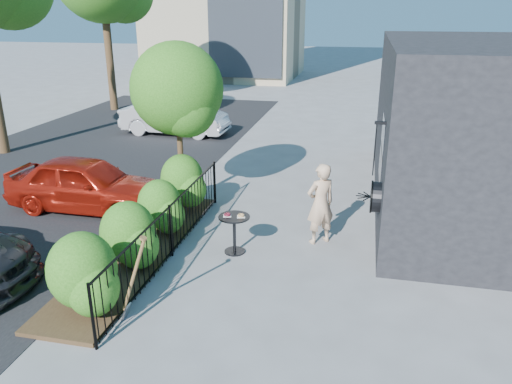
% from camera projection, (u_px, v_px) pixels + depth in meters
% --- Properties ---
extents(ground, '(120.00, 120.00, 0.00)m').
position_uv_depth(ground, '(245.00, 263.00, 9.73)').
color(ground, gray).
rests_on(ground, ground).
extents(shop_building, '(6.22, 9.00, 4.00)m').
position_uv_depth(shop_building, '(508.00, 126.00, 12.05)').
color(shop_building, black).
rests_on(shop_building, ground).
extents(fence, '(0.05, 6.05, 1.10)m').
position_uv_depth(fence, '(171.00, 230.00, 9.84)').
color(fence, black).
rests_on(fence, ground).
extents(planting_bed, '(1.30, 6.00, 0.08)m').
position_uv_depth(planting_bed, '(140.00, 251.00, 10.16)').
color(planting_bed, '#382616').
rests_on(planting_bed, ground).
extents(shrubs, '(1.10, 5.60, 1.24)m').
position_uv_depth(shrubs, '(144.00, 219.00, 10.00)').
color(shrubs, '#245E15').
rests_on(shrubs, ground).
extents(patio_tree, '(2.20, 2.20, 3.94)m').
position_uv_depth(patio_tree, '(179.00, 95.00, 11.75)').
color(patio_tree, '#3F2B19').
rests_on(patio_tree, ground).
extents(street, '(9.00, 30.00, 0.01)m').
position_uv_depth(street, '(26.00, 187.00, 13.89)').
color(street, black).
rests_on(street, ground).
extents(cafe_table, '(0.63, 0.63, 0.85)m').
position_uv_depth(cafe_table, '(234.00, 227.00, 10.00)').
color(cafe_table, black).
rests_on(cafe_table, ground).
extents(woman, '(0.76, 0.71, 1.74)m').
position_uv_depth(woman, '(320.00, 204.00, 10.33)').
color(woman, '#D0A886').
rests_on(woman, ground).
extents(shovel, '(0.52, 0.20, 1.52)m').
position_uv_depth(shovel, '(132.00, 283.00, 7.74)').
color(shovel, brown).
rests_on(shovel, ground).
extents(car_red, '(3.91, 1.62, 1.33)m').
position_uv_depth(car_red, '(86.00, 184.00, 12.15)').
color(car_red, '#A01A0D').
rests_on(car_red, ground).
extents(car_silver, '(4.25, 1.61, 1.39)m').
position_uv_depth(car_silver, '(175.00, 117.00, 19.53)').
color(car_silver, silver).
rests_on(car_silver, ground).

